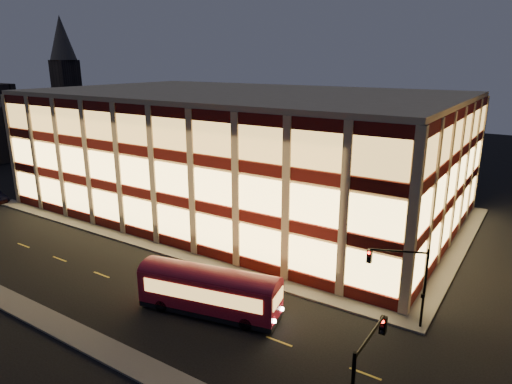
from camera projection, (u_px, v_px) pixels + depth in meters
The scene contains 10 objects.
ground at pixel (166, 256), 43.70m from camera, with size 200.00×200.00×0.00m, color black.
sidewalk_office_south at pixel (152, 245), 46.05m from camera, with size 54.00×2.00×0.15m, color #514F4C.
sidewalk_office_east at pixel (457, 248), 45.30m from camera, with size 2.00×30.00×0.15m, color #514F4C.
sidewalk_near at pixel (41, 317), 33.22m from camera, with size 100.00×2.00×0.15m, color #514F4C.
office_building at pixel (242, 150), 56.80m from camera, with size 50.45×30.45×14.50m.
church_tower at pixel (68, 99), 110.04m from camera, with size 5.00×5.00×18.00m, color #2D2621.
church_spire at pixel (61, 38), 106.12m from camera, with size 6.00×6.00×10.00m, color #4C473F.
traffic_signal_far at pixel (404, 273), 31.10m from camera, with size 3.79×1.87×6.00m.
traffic_signal_near at pixel (364, 371), 21.35m from camera, with size 0.32×4.45×6.00m.
trolley_bus at pixel (209, 288), 33.44m from camera, with size 10.93×4.82×3.59m.
Camera 1 is at (29.16, -29.01, 18.15)m, focal length 32.00 mm.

